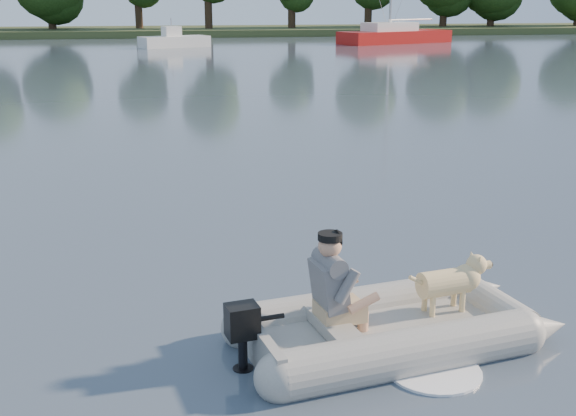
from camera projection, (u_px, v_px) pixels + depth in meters
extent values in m
plane|color=#515F6E|center=(283.00, 340.00, 7.24)|extent=(160.00, 160.00, 0.00)
cube|color=#47512D|center=(167.00, 32.00, 65.72)|extent=(160.00, 12.00, 0.70)
cylinder|color=#332316|center=(52.00, 19.00, 63.06)|extent=(0.70, 0.70, 2.94)
cylinder|color=#332316|center=(139.00, 14.00, 64.82)|extent=(0.70, 0.70, 3.67)
cylinder|color=#332316|center=(208.00, 11.00, 64.07)|extent=(0.70, 0.70, 4.29)
cylinder|color=#332316|center=(292.00, 16.00, 65.78)|extent=(0.70, 0.70, 3.21)
cylinder|color=#332316|center=(368.00, 12.00, 67.52)|extent=(0.70, 0.70, 3.94)
cylinder|color=#332316|center=(443.00, 14.00, 69.12)|extent=(0.70, 0.70, 3.52)
cylinder|color=#332316|center=(491.00, 15.00, 69.76)|extent=(0.70, 0.70, 3.21)
cube|color=#AC1713|center=(395.00, 38.00, 53.76)|extent=(9.32, 5.85, 1.12)
cube|color=white|center=(390.00, 27.00, 53.24)|extent=(4.39, 3.34, 0.67)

